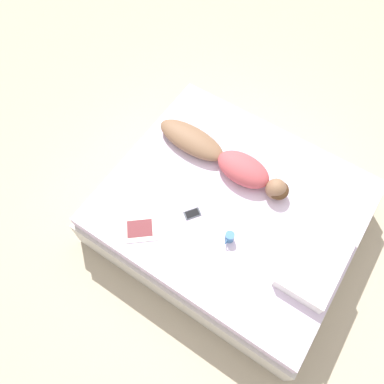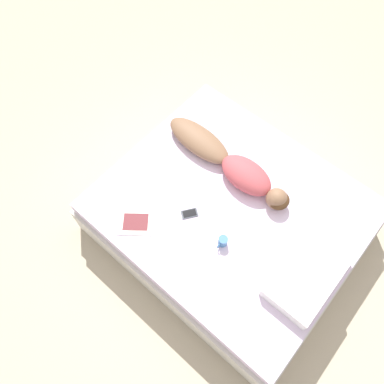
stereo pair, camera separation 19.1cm
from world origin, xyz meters
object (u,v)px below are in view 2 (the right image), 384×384
at_px(open_magazine, 137,210).
at_px(cell_phone, 190,213).
at_px(person, 229,163).
at_px(coffee_mug, 223,241).

relative_size(open_magazine, cell_phone, 3.48).
xyz_separation_m(person, cell_phone, (0.57, 0.04, -0.08)).
distance_m(person, cell_phone, 0.57).
bearing_deg(coffee_mug, open_magazine, -71.80).
height_order(coffee_mug, cell_phone, coffee_mug).
height_order(person, coffee_mug, person).
xyz_separation_m(person, open_magazine, (0.83, -0.32, -0.08)).
bearing_deg(cell_phone, coffee_mug, 31.91).
height_order(person, open_magazine, person).
bearing_deg(open_magazine, cell_phone, 86.87).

